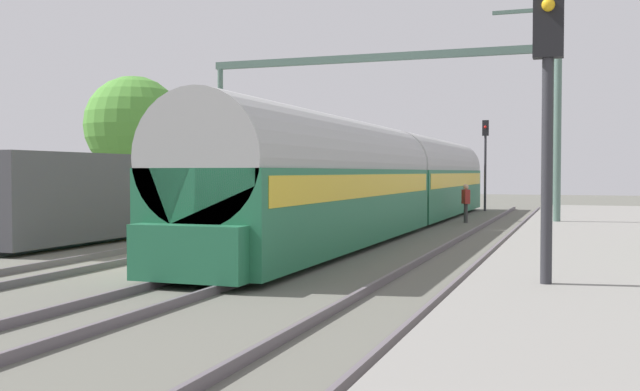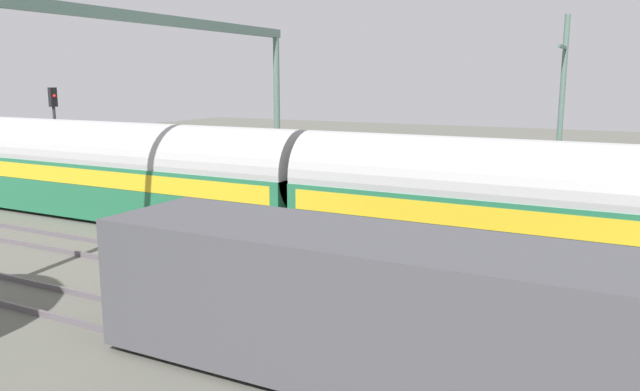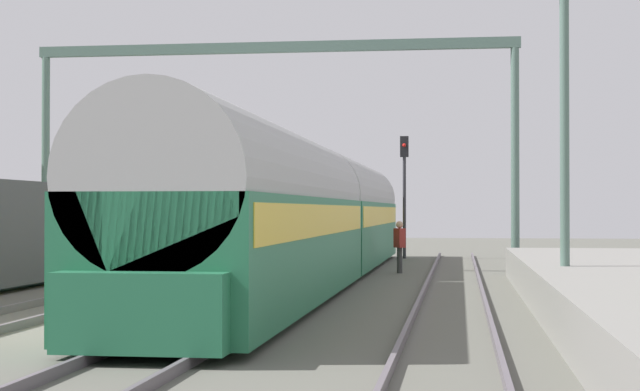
{
  "view_description": "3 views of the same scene",
  "coord_description": "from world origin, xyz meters",
  "px_view_note": "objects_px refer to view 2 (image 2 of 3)",
  "views": [
    {
      "loc": [
        9.16,
        -16.18,
        2.28
      ],
      "look_at": [
        2.06,
        3.89,
        1.6
      ],
      "focal_mm": 41.24,
      "sensor_mm": 36.0,
      "label": 1
    },
    {
      "loc": [
        -16.35,
        2.3,
        5.67
      ],
      "look_at": [
        -0.65,
        10.62,
        2.34
      ],
      "focal_mm": 34.96,
      "sensor_mm": 36.0,
      "label": 2
    },
    {
      "loc": [
        6.34,
        -17.21,
        2.11
      ],
      "look_at": [
        1.03,
        21.94,
        2.65
      ],
      "focal_mm": 57.9,
      "sensor_mm": 36.0,
      "label": 3
    }
  ],
  "objects_px": {
    "passenger_train": "(305,188)",
    "catenary_gantry": "(149,72)",
    "freight_car": "(422,317)",
    "railway_signal_far": "(55,128)",
    "person_crossing": "(241,194)"
  },
  "relations": [
    {
      "from": "passenger_train",
      "to": "catenary_gantry",
      "type": "distance_m",
      "value": 6.63
    },
    {
      "from": "catenary_gantry",
      "to": "passenger_train",
      "type": "bearing_deg",
      "value": -67.31
    },
    {
      "from": "catenary_gantry",
      "to": "freight_car",
      "type": "bearing_deg",
      "value": -117.37
    },
    {
      "from": "railway_signal_far",
      "to": "person_crossing",
      "type": "bearing_deg",
      "value": -87.84
    },
    {
      "from": "railway_signal_far",
      "to": "passenger_train",
      "type": "bearing_deg",
      "value": -97.42
    },
    {
      "from": "person_crossing",
      "to": "freight_car",
      "type": "bearing_deg",
      "value": -76.44
    },
    {
      "from": "passenger_train",
      "to": "person_crossing",
      "type": "height_order",
      "value": "passenger_train"
    },
    {
      "from": "freight_car",
      "to": "railway_signal_far",
      "type": "distance_m",
      "value": 24.05
    },
    {
      "from": "railway_signal_far",
      "to": "catenary_gantry",
      "type": "relative_size",
      "value": 0.32
    },
    {
      "from": "freight_car",
      "to": "catenary_gantry",
      "type": "height_order",
      "value": "catenary_gantry"
    },
    {
      "from": "person_crossing",
      "to": "catenary_gantry",
      "type": "bearing_deg",
      "value": -131.01
    },
    {
      "from": "person_crossing",
      "to": "railway_signal_far",
      "type": "height_order",
      "value": "railway_signal_far"
    },
    {
      "from": "person_crossing",
      "to": "railway_signal_far",
      "type": "relative_size",
      "value": 0.33
    },
    {
      "from": "passenger_train",
      "to": "catenary_gantry",
      "type": "height_order",
      "value": "catenary_gantry"
    },
    {
      "from": "freight_car",
      "to": "catenary_gantry",
      "type": "bearing_deg",
      "value": 62.63
    }
  ]
}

